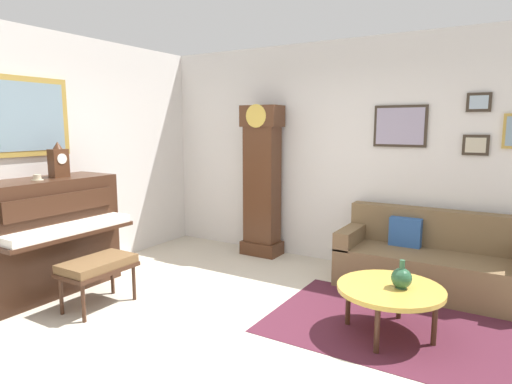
% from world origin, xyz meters
% --- Properties ---
extents(ground_plane, '(6.40, 6.00, 0.10)m').
position_xyz_m(ground_plane, '(0.00, 0.00, -0.05)').
color(ground_plane, beige).
extents(wall_left, '(0.13, 4.90, 2.80)m').
position_xyz_m(wall_left, '(-2.60, -0.01, 1.41)').
color(wall_left, silver).
rests_on(wall_left, ground_plane).
extents(wall_back, '(5.30, 0.13, 2.80)m').
position_xyz_m(wall_back, '(0.02, 2.40, 1.40)').
color(wall_back, silver).
rests_on(wall_back, ground_plane).
extents(area_rug, '(2.10, 1.50, 0.01)m').
position_xyz_m(area_rug, '(1.11, 0.82, 0.00)').
color(area_rug, '#4C1E2D').
rests_on(area_rug, ground_plane).
extents(piano, '(0.87, 1.44, 1.21)m').
position_xyz_m(piano, '(-2.23, -0.23, 0.61)').
color(piano, '#3D2316').
rests_on(piano, ground_plane).
extents(piano_bench, '(0.42, 0.70, 0.48)m').
position_xyz_m(piano_bench, '(-1.44, -0.22, 0.41)').
color(piano_bench, '#3D2316').
rests_on(piano_bench, ground_plane).
extents(grandfather_clock, '(0.52, 0.34, 2.03)m').
position_xyz_m(grandfather_clock, '(-0.99, 2.13, 0.96)').
color(grandfather_clock, '#4C2B19').
rests_on(grandfather_clock, ground_plane).
extents(couch, '(1.90, 0.80, 0.84)m').
position_xyz_m(couch, '(1.23, 1.94, 0.31)').
color(couch, brown).
rests_on(couch, ground_plane).
extents(coffee_table, '(0.88, 0.88, 0.42)m').
position_xyz_m(coffee_table, '(1.12, 0.67, 0.39)').
color(coffee_table, gold).
rests_on(coffee_table, ground_plane).
extents(mantel_clock, '(0.13, 0.18, 0.38)m').
position_xyz_m(mantel_clock, '(-2.23, -0.03, 1.38)').
color(mantel_clock, '#4C2B19').
rests_on(mantel_clock, piano).
extents(teacup, '(0.12, 0.12, 0.06)m').
position_xyz_m(teacup, '(-2.17, -0.32, 1.23)').
color(teacup, beige).
rests_on(teacup, piano).
extents(green_jug, '(0.17, 0.17, 0.24)m').
position_xyz_m(green_jug, '(1.21, 0.69, 0.51)').
color(green_jug, '#234C33').
rests_on(green_jug, coffee_table).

